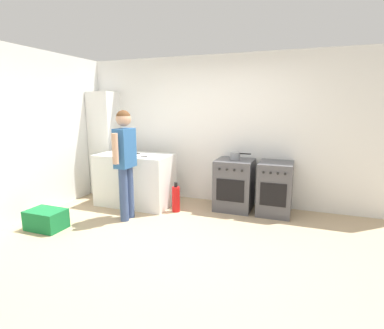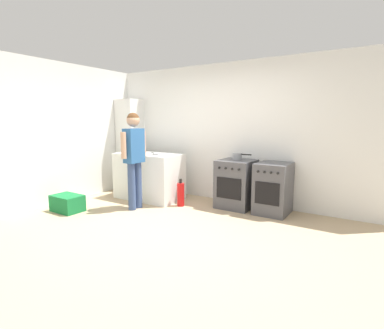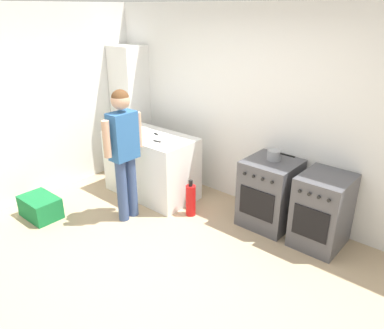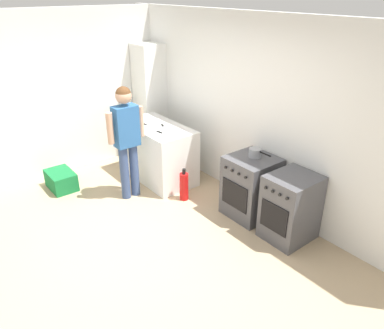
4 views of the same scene
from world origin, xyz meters
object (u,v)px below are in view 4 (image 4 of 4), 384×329
pot (255,153)px  fire_extinguisher (184,186)px  oven_left (251,187)px  knife_paring (143,124)px  oven_right (290,207)px  recycling_crate_lower (61,180)px  knife_utility (163,127)px  knife_carving (155,131)px  larder_cabinet (150,101)px  person (126,133)px

pot → fire_extinguisher: (-0.87, -0.52, -0.69)m
oven_left → knife_paring: knife_paring is taller
oven_right → recycling_crate_lower: oven_right is taller
fire_extinguisher → oven_right: bearing=17.3°
knife_utility → recycling_crate_lower: 1.80m
knife_carving → larder_cabinet: bearing=151.0°
pot → larder_cabinet: 2.65m
pot → knife_paring: size_ratio=1.63×
fire_extinguisher → recycling_crate_lower: (-1.45, -1.31, -0.08)m
oven_left → pot: (-0.00, 0.04, 0.49)m
knife_utility → person: bearing=-78.3°
knife_utility → recycling_crate_lower: knife_utility is taller
oven_left → person: person is taller
oven_left → fire_extinguisher: size_ratio=1.70×
oven_right → knife_carving: bearing=-166.5°
knife_carving → larder_cabinet: size_ratio=0.17×
knife_carving → person: person is taller
oven_left → larder_cabinet: larder_cabinet is taller
oven_left → oven_right: size_ratio=1.00×
person → recycling_crate_lower: person is taller
person → larder_cabinet: larder_cabinet is taller
oven_right → oven_left: bearing=180.0°
fire_extinguisher → knife_carving: bearing=-175.9°
fire_extinguisher → larder_cabinet: size_ratio=0.25×
oven_left → person: 1.88m
oven_left → larder_cabinet: 2.71m
person → fire_extinguisher: size_ratio=3.34×
oven_right → pot: pot is taller
knife_carving → person: (0.07, -0.52, 0.10)m
recycling_crate_lower → larder_cabinet: larder_cabinet is taller
knife_paring → larder_cabinet: 0.96m
pot → fire_extinguisher: 1.23m
knife_utility → fire_extinguisher: bearing=-11.8°
knife_paring → knife_carving: bearing=-3.7°
fire_extinguisher → person: bearing=-135.3°
oven_right → knife_carving: knife_carving is taller
oven_left → knife_utility: knife_utility is taller
knife_utility → larder_cabinet: larder_cabinet is taller
knife_paring → oven_right: bearing=11.0°
knife_carving → recycling_crate_lower: size_ratio=0.64×
larder_cabinet → oven_left: bearing=-2.2°
knife_carving → recycling_crate_lower: (-0.80, -1.26, -0.76)m
knife_utility → person: person is taller
person → recycling_crate_lower: 1.43m
knife_utility → larder_cabinet: size_ratio=0.12×
recycling_crate_lower → larder_cabinet: 2.10m
oven_right → larder_cabinet: (-3.32, 0.10, 0.57)m
oven_left → knife_carving: (-1.52, -0.52, 0.48)m
oven_left → larder_cabinet: bearing=177.8°
knife_carving → knife_utility: bearing=110.6°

